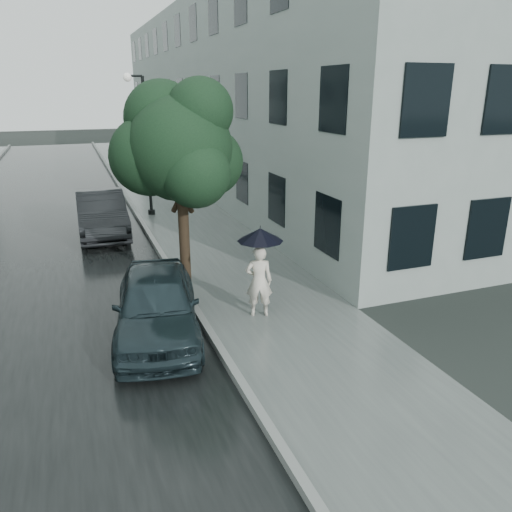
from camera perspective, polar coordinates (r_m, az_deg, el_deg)
name	(u,v)px	position (r m, az deg, el deg)	size (l,w,h in m)	color
ground	(309,355)	(9.78, 6.08, -11.20)	(120.00, 120.00, 0.00)	black
sidewalk	(183,214)	(20.56, -8.31, 4.78)	(3.50, 60.00, 0.01)	slate
kerb_near	(138,216)	(20.26, -13.37, 4.47)	(0.15, 60.00, 0.15)	slate
asphalt_road	(42,226)	(20.17, -23.24, 3.17)	(6.85, 60.00, 0.00)	black
building_near	(243,95)	(28.63, -1.48, 17.90)	(7.02, 36.00, 9.00)	gray
pedestrian	(259,281)	(10.98, 0.34, -2.90)	(0.59, 0.39, 1.63)	beige
umbrella	(260,235)	(10.62, 0.49, 2.45)	(1.04, 1.04, 1.14)	black
street_tree	(179,147)	(12.01, -8.79, 12.24)	(3.19, 2.90, 5.12)	#332619
lamp_post	(143,137)	(20.24, -12.84, 13.15)	(0.83, 0.42, 5.40)	black
car_near	(157,304)	(10.34, -11.28, -5.41)	(1.65, 4.10, 1.40)	#1A282D
car_far	(102,214)	(18.08, -17.23, 4.65)	(1.57, 4.50, 1.48)	black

